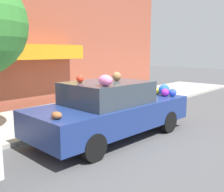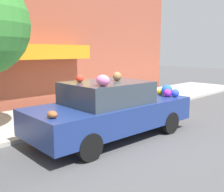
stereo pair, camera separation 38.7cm
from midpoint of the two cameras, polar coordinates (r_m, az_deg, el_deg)
The scene contains 5 objects.
ground_plane at distance 6.95m, azimuth -2.25°, elevation -8.66°, with size 60.00×60.00×0.00m, color #4C4C4F.
sidewalk_curb at distance 8.96m, azimuth -14.77°, elevation -4.44°, with size 24.00×3.20×0.10m.
building_facade at distance 10.68m, azimuth -22.00°, elevation 12.90°, with size 18.00×1.20×5.93m.
fire_hydrant at distance 8.67m, azimuth -6.40°, elevation -1.95°, with size 0.20×0.20×0.70m.
art_car at distance 6.67m, azimuth -1.75°, elevation -2.81°, with size 4.45×1.98×1.69m.
Camera 1 is at (-4.85, -4.47, 2.18)m, focal length 42.00 mm.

